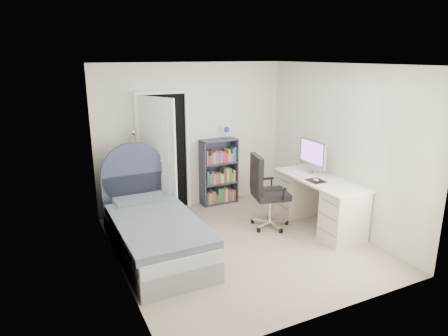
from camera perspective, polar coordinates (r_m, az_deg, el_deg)
name	(u,v)px	position (r m, az deg, el deg)	size (l,w,h in m)	color
room_shell	(242,160)	(5.39, 2.66, 1.17)	(3.50, 3.70, 2.60)	gray
door	(160,156)	(6.57, -9.18, 1.74)	(0.92, 0.75, 2.06)	black
bed	(154,230)	(5.60, -9.98, -8.78)	(1.06, 2.19, 1.34)	gray
nightstand	(126,197)	(6.65, -13.83, -4.08)	(0.41, 0.41, 0.61)	tan
floor_lamp	(133,182)	(6.72, -12.83, -1.99)	(0.21, 0.21, 1.47)	silver
bookcase	(219,174)	(7.19, -0.70, -0.90)	(0.66, 0.28, 1.40)	#3C4052
desk	(318,200)	(6.41, 13.34, -4.51)	(0.64, 1.61, 1.32)	#ECE0C5
office_chair	(265,188)	(6.17, 5.87, -2.89)	(0.63, 0.66, 1.17)	silver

